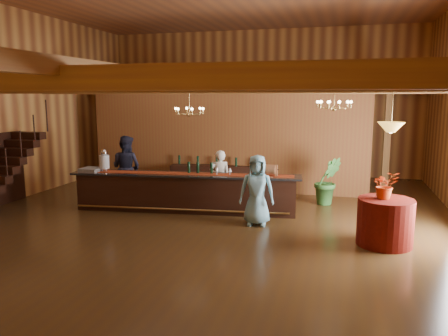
% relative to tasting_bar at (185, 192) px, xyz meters
% --- Properties ---
extents(floor, '(14.00, 14.00, 0.00)m').
position_rel_tasting_bar_xyz_m(floor, '(0.76, -0.60, -0.51)').
color(floor, '#422A12').
rests_on(floor, ground).
extents(wall_back, '(12.00, 0.10, 5.50)m').
position_rel_tasting_bar_xyz_m(wall_back, '(0.76, 6.40, 2.24)').
color(wall_back, '#C3863C').
rests_on(wall_back, floor).
extents(beam_grid, '(11.90, 13.90, 0.39)m').
position_rel_tasting_bar_xyz_m(beam_grid, '(0.76, -0.09, 2.73)').
color(beam_grid, '#A7752E').
rests_on(beam_grid, wall_left).
extents(support_posts, '(9.20, 10.20, 3.20)m').
position_rel_tasting_bar_xyz_m(support_posts, '(0.76, -1.10, 1.09)').
color(support_posts, '#A7752E').
rests_on(support_posts, floor).
extents(partition_wall, '(9.00, 0.18, 3.10)m').
position_rel_tasting_bar_xyz_m(partition_wall, '(0.26, 2.90, 1.04)').
color(partition_wall, brown).
rests_on(partition_wall, floor).
extents(backroom_boxes, '(4.10, 0.60, 1.10)m').
position_rel_tasting_bar_xyz_m(backroom_boxes, '(0.47, 4.90, 0.02)').
color(backroom_boxes, black).
rests_on(backroom_boxes, floor).
extents(tasting_bar, '(6.06, 1.46, 1.01)m').
position_rel_tasting_bar_xyz_m(tasting_bar, '(0.00, 0.00, 0.00)').
color(tasting_bar, black).
rests_on(tasting_bar, floor).
extents(beverage_dispenser, '(0.26, 0.26, 0.60)m').
position_rel_tasting_bar_xyz_m(beverage_dispenser, '(-2.21, -0.22, 0.78)').
color(beverage_dispenser, silver).
rests_on(beverage_dispenser, tasting_bar).
extents(glass_rack_tray, '(0.50, 0.50, 0.10)m').
position_rel_tasting_bar_xyz_m(glass_rack_tray, '(-2.54, -0.35, 0.54)').
color(glass_rack_tray, gray).
rests_on(glass_rack_tray, tasting_bar).
extents(raffle_drum, '(0.34, 0.24, 0.30)m').
position_rel_tasting_bar_xyz_m(raffle_drum, '(2.22, 0.22, 0.67)').
color(raffle_drum, '#A15C38').
rests_on(raffle_drum, tasting_bar).
extents(bar_bottle_0, '(0.07, 0.07, 0.30)m').
position_rel_tasting_bar_xyz_m(bar_bottle_0, '(0.07, 0.12, 0.64)').
color(bar_bottle_0, black).
rests_on(bar_bottle_0, tasting_bar).
extents(bar_bottle_1, '(0.07, 0.07, 0.30)m').
position_rel_tasting_bar_xyz_m(bar_bottle_1, '(0.31, 0.15, 0.64)').
color(bar_bottle_1, black).
rests_on(bar_bottle_1, tasting_bar).
extents(bar_bottle_2, '(0.07, 0.07, 0.30)m').
position_rel_tasting_bar_xyz_m(bar_bottle_2, '(0.67, 0.20, 0.64)').
color(bar_bottle_2, black).
rests_on(bar_bottle_2, tasting_bar).
extents(backbar_shelf, '(2.97, 0.93, 0.82)m').
position_rel_tasting_bar_xyz_m(backbar_shelf, '(0.10, 2.63, -0.10)').
color(backbar_shelf, black).
rests_on(backbar_shelf, floor).
extents(round_table, '(1.11, 1.11, 0.96)m').
position_rel_tasting_bar_xyz_m(round_table, '(4.83, -1.41, -0.03)').
color(round_table, '#4C0B06').
rests_on(round_table, floor).
extents(chandelier_left, '(0.80, 0.80, 0.73)m').
position_rel_tasting_bar_xyz_m(chandelier_left, '(0.00, 0.38, 2.11)').
color(chandelier_left, '#AF8A49').
rests_on(chandelier_left, beam_grid).
extents(chandelier_right, '(0.80, 0.80, 0.54)m').
position_rel_tasting_bar_xyz_m(chandelier_right, '(3.70, 0.16, 2.30)').
color(chandelier_right, '#AF8A49').
rests_on(chandelier_right, beam_grid).
extents(pendant_lamp, '(0.52, 0.52, 0.90)m').
position_rel_tasting_bar_xyz_m(pendant_lamp, '(4.83, -1.41, 1.89)').
color(pendant_lamp, '#AF8A49').
rests_on(pendant_lamp, beam_grid).
extents(bartender, '(0.66, 0.53, 1.56)m').
position_rel_tasting_bar_xyz_m(bartender, '(0.74, 0.73, 0.27)').
color(bartender, white).
rests_on(bartender, floor).
extents(staff_second, '(1.00, 0.83, 1.88)m').
position_rel_tasting_bar_xyz_m(staff_second, '(-2.13, 0.84, 0.43)').
color(staff_second, '#212134').
rests_on(staff_second, floor).
extents(guest, '(0.86, 0.61, 1.66)m').
position_rel_tasting_bar_xyz_m(guest, '(2.04, -0.70, 0.32)').
color(guest, '#77B1C0').
rests_on(guest, floor).
extents(floor_plant, '(0.90, 0.82, 1.35)m').
position_rel_tasting_bar_xyz_m(floor_plant, '(3.57, 1.76, 0.16)').
color(floor_plant, '#356D2B').
rests_on(floor_plant, floor).
extents(table_flowers, '(0.62, 0.58, 0.57)m').
position_rel_tasting_bar_xyz_m(table_flowers, '(4.79, -1.40, 0.73)').
color(table_flowers, '#B4340D').
rests_on(table_flowers, round_table).
extents(table_vase, '(0.16, 0.16, 0.30)m').
position_rel_tasting_bar_xyz_m(table_vase, '(4.72, -1.36, 0.60)').
color(table_vase, '#AF8A49').
rests_on(table_vase, round_table).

